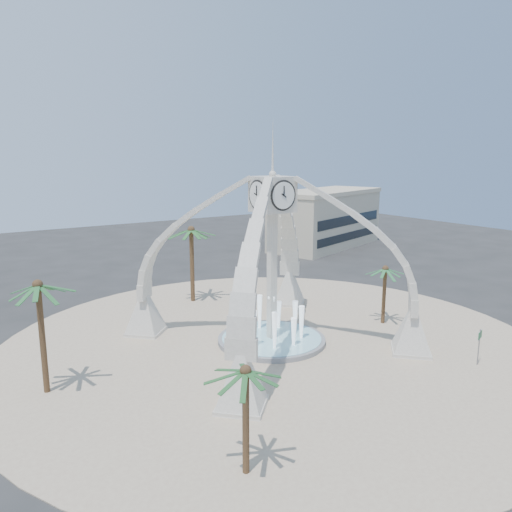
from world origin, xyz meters
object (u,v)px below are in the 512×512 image
clock_tower (272,258)px  palm_south (246,372)px  fountain (272,339)px  street_sign (479,340)px  palm_east (385,269)px  palm_west (38,287)px  palm_north (191,231)px

clock_tower → palm_south: clock_tower is taller
clock_tower → palm_south: bearing=-129.5°
fountain → street_sign: fountain is taller
fountain → palm_east: 11.20m
palm_east → palm_west: 26.04m
palm_east → palm_south: palm_south is taller
street_sign → palm_north: bearing=92.6°
clock_tower → palm_west: bearing=176.9°
fountain → palm_north: palm_north is taller
palm_west → street_sign: 27.75m
fountain → palm_south: size_ratio=1.47×
fountain → street_sign: (9.03, -10.95, 1.52)m
palm_east → street_sign: palm_east is taller
palm_east → palm_west: palm_west is taller
street_sign → palm_south: bearing=165.1°
clock_tower → palm_north: size_ratio=2.32×
palm_north → street_sign: bearing=-69.2°
palm_north → street_sign: size_ratio=3.05×
palm_east → street_sign: bearing=-97.2°
palm_south → palm_north: bearing=68.3°
clock_tower → street_sign: (9.03, -10.95, -4.68)m
palm_south → street_sign: (18.99, 1.12, -2.95)m
palm_south → palm_west: bearing=113.7°
clock_tower → palm_west: 15.67m
fountain → palm_east: bearing=-8.9°
palm_east → palm_west: bearing=174.6°
fountain → palm_east: (10.21, -1.60, 4.33)m
palm_west → palm_south: bearing=-66.3°
palm_north → palm_south: bearing=-111.7°
fountain → palm_east: palm_east is taller
palm_west → clock_tower: bearing=-3.1°
palm_east → clock_tower: bearing=171.1°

